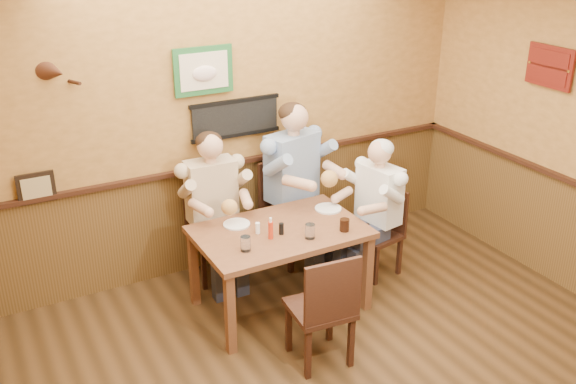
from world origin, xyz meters
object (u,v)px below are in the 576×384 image
(diner_blue_polo, at_px, (292,192))
(cola_tumbler, at_px, (345,225))
(chair_right_end, at_px, (377,233))
(chair_back_right, at_px, (292,213))
(chair_back_left, at_px, (213,234))
(dining_table, at_px, (280,239))
(water_glass_left, at_px, (246,244))
(hot_sauce_bottle, at_px, (271,229))
(pepper_shaker, at_px, (281,229))
(salt_shaker, at_px, (258,228))
(diner_white_elder, at_px, (378,216))
(water_glass_mid, at_px, (310,231))
(diner_tan_shirt, at_px, (212,215))
(chair_near_side, at_px, (320,306))

(diner_blue_polo, relative_size, cola_tumbler, 13.65)
(chair_right_end, distance_m, diner_blue_polo, 0.89)
(chair_back_right, relative_size, diner_blue_polo, 0.70)
(chair_back_left, xyz_separation_m, chair_right_end, (1.37, -0.66, -0.03))
(chair_back_left, height_order, cola_tumbler, chair_back_left)
(dining_table, height_order, chair_back_left, chair_back_left)
(water_glass_left, xyz_separation_m, cola_tumbler, (0.87, -0.08, -0.01))
(chair_back_left, distance_m, chair_right_end, 1.53)
(hot_sauce_bottle, bearing_deg, dining_table, 37.36)
(water_glass_left, bearing_deg, chair_right_end, 10.26)
(chair_right_end, relative_size, hot_sauce_bottle, 5.06)
(chair_right_end, height_order, pepper_shaker, pepper_shaker)
(hot_sauce_bottle, relative_size, pepper_shaker, 1.68)
(diner_blue_polo, distance_m, salt_shaker, 0.96)
(diner_white_elder, relative_size, cola_tumbler, 11.45)
(chair_back_left, distance_m, water_glass_mid, 1.15)
(water_glass_mid, bearing_deg, diner_tan_shirt, 114.55)
(water_glass_left, height_order, salt_shaker, water_glass_left)
(diner_white_elder, bearing_deg, water_glass_mid, -80.80)
(diner_blue_polo, relative_size, pepper_shaker, 14.50)
(chair_back_right, bearing_deg, chair_right_end, -61.71)
(chair_right_end, height_order, diner_blue_polo, diner_blue_polo)
(chair_near_side, bearing_deg, chair_back_left, -75.89)
(cola_tumbler, bearing_deg, diner_white_elder, 29.89)
(diner_tan_shirt, xyz_separation_m, pepper_shaker, (0.28, -0.82, 0.15))
(chair_back_left, bearing_deg, diner_blue_polo, -1.43)
(diner_tan_shirt, relative_size, water_glass_left, 10.62)
(water_glass_left, bearing_deg, diner_tan_shirt, 84.11)
(diner_white_elder, bearing_deg, diner_blue_polo, -147.67)
(diner_blue_polo, relative_size, salt_shaker, 15.16)
(hot_sauce_bottle, distance_m, salt_shaker, 0.15)
(dining_table, bearing_deg, diner_tan_shirt, 112.75)
(chair_back_left, xyz_separation_m, diner_white_elder, (1.37, -0.66, 0.15))
(hot_sauce_bottle, bearing_deg, cola_tumbler, -15.56)
(diner_white_elder, xyz_separation_m, salt_shaker, (-1.26, -0.05, 0.19))
(chair_near_side, height_order, diner_white_elder, diner_white_elder)
(dining_table, bearing_deg, water_glass_mid, -60.48)
(chair_right_end, distance_m, diner_tan_shirt, 1.54)
(chair_right_end, distance_m, water_glass_left, 1.54)
(chair_back_left, bearing_deg, water_glass_mid, -63.74)
(water_glass_mid, distance_m, salt_shaker, 0.44)
(chair_back_left, xyz_separation_m, hot_sauce_bottle, (0.17, -0.84, 0.38))
(chair_back_right, bearing_deg, dining_table, -139.77)
(chair_back_right, relative_size, diner_tan_shirt, 0.78)
(water_glass_left, bearing_deg, hot_sauce_bottle, 18.24)
(diner_tan_shirt, bearing_deg, diner_blue_polo, -1.43)
(diner_blue_polo, bearing_deg, dining_table, -139.77)
(chair_back_right, xyz_separation_m, cola_tumbler, (-0.03, -0.97, 0.30))
(diner_white_elder, height_order, pepper_shaker, diner_white_elder)
(diner_tan_shirt, distance_m, hot_sauce_bottle, 0.88)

